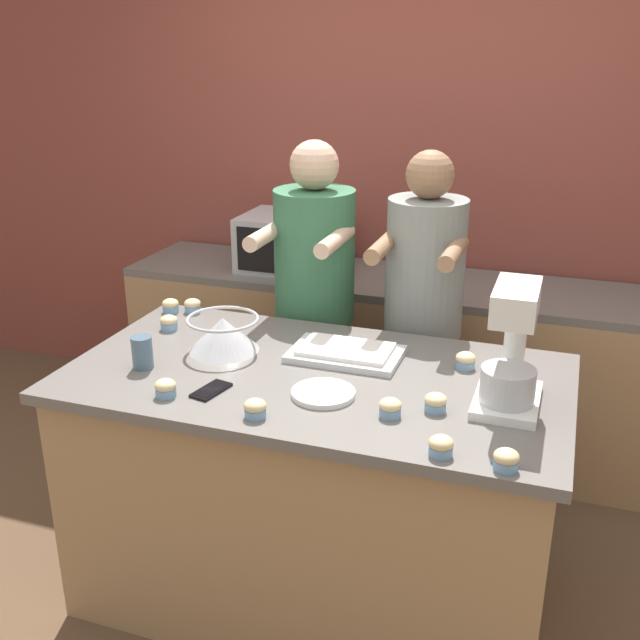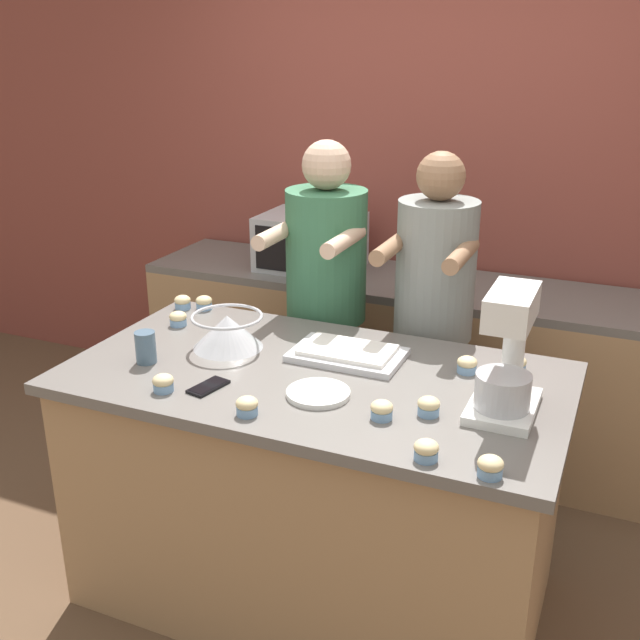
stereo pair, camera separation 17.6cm
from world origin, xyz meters
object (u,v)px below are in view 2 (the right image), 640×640
(mixing_bowl, at_px, (228,330))
(cupcake_6, at_px, (490,467))
(microwave_oven, at_px, (310,242))
(small_plate, at_px, (318,393))
(cupcake_3, at_px, (178,319))
(cupcake_8, at_px, (204,303))
(cupcake_2, at_px, (163,383))
(stand_mixer, at_px, (507,359))
(cupcake_9, at_px, (382,410))
(drinking_glass, at_px, (146,347))
(cupcake_5, at_px, (467,365))
(cupcake_1, at_px, (183,302))
(cupcake_4, at_px, (426,450))
(person_left, at_px, (326,319))
(cupcake_7, at_px, (516,364))
(person_right, at_px, (432,337))
(cell_phone, at_px, (208,387))
(baking_tray, at_px, (347,353))
(cupcake_10, at_px, (429,406))
(cupcake_0, at_px, (247,406))

(mixing_bowl, bearing_deg, cupcake_6, -24.65)
(microwave_oven, height_order, small_plate, microwave_oven)
(cupcake_3, bearing_deg, cupcake_8, 91.85)
(microwave_oven, height_order, cupcake_2, microwave_oven)
(stand_mixer, distance_m, cupcake_9, 0.41)
(drinking_glass, bearing_deg, small_plate, -0.31)
(cupcake_5, height_order, cupcake_9, same)
(drinking_glass, height_order, cupcake_8, drinking_glass)
(cupcake_1, distance_m, cupcake_5, 1.28)
(cupcake_2, bearing_deg, cupcake_4, -4.53)
(person_left, distance_m, cupcake_9, 1.07)
(stand_mixer, xyz_separation_m, small_plate, (-0.57, -0.13, -0.17))
(cupcake_3, bearing_deg, cupcake_7, 3.72)
(mixing_bowl, height_order, cupcake_4, mixing_bowl)
(person_right, bearing_deg, microwave_oven, 144.62)
(person_left, height_order, microwave_oven, person_left)
(cell_phone, xyz_separation_m, cupcake_9, (0.60, 0.03, 0.02))
(microwave_oven, bearing_deg, person_left, -60.19)
(microwave_oven, distance_m, cupcake_1, 0.91)
(mixing_bowl, relative_size, cell_phone, 1.74)
(person_left, relative_size, cupcake_7, 23.35)
(person_right, xyz_separation_m, cupcake_4, (0.28, -1.08, 0.11))
(person_right, distance_m, baking_tray, 0.55)
(cupcake_4, bearing_deg, cupcake_1, 149.01)
(cupcake_4, bearing_deg, person_right, 104.35)
(person_left, distance_m, stand_mixer, 1.17)
(drinking_glass, relative_size, cupcake_3, 1.66)
(stand_mixer, bearing_deg, cupcake_10, -150.53)
(cupcake_4, relative_size, cupcake_9, 1.00)
(microwave_oven, relative_size, cupcake_7, 7.10)
(cupcake_6, bearing_deg, cupcake_10, 131.93)
(cupcake_1, height_order, cupcake_6, same)
(person_left, height_order, cupcake_2, person_left)
(cupcake_5, height_order, cupcake_10, same)
(cupcake_8, bearing_deg, cupcake_5, -9.43)
(baking_tray, relative_size, cupcake_8, 5.73)
(cupcake_1, height_order, cupcake_5, same)
(person_left, relative_size, cell_phone, 10.52)
(stand_mixer, relative_size, small_plate, 1.91)
(microwave_oven, bearing_deg, drinking_glass, -90.59)
(person_right, distance_m, cupcake_9, 0.91)
(cupcake_4, distance_m, cupcake_9, 0.26)
(person_left, height_order, drinking_glass, person_left)
(person_left, bearing_deg, cupcake_4, -55.00)
(mixing_bowl, relative_size, cupcake_7, 3.85)
(person_left, relative_size, cupcake_10, 23.35)
(cupcake_8, bearing_deg, cupcake_2, -68.00)
(cupcake_0, bearing_deg, drinking_glass, 158.20)
(baking_tray, bearing_deg, cupcake_7, 11.76)
(cupcake_3, xyz_separation_m, cupcake_10, (1.14, -0.34, 0.00))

